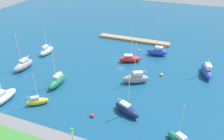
% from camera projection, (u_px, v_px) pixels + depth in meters
% --- Properties ---
extents(water, '(160.00, 160.00, 0.00)m').
position_uv_depth(water, '(122.00, 61.00, 66.02)').
color(water, navy).
rests_on(water, ground).
extents(pier_dock, '(25.87, 2.74, 0.77)m').
position_uv_depth(pier_dock, '(134.00, 40.00, 79.35)').
color(pier_dock, '#997A56').
rests_on(pier_dock, ground).
extents(harbor_beacon, '(0.56, 0.56, 3.73)m').
position_uv_depth(harbor_beacon, '(72.00, 135.00, 36.63)').
color(harbor_beacon, silver).
rests_on(harbor_beacon, breakwater).
extents(sailboat_green_mid_basin, '(2.16, 6.69, 11.54)m').
position_uv_depth(sailboat_green_mid_basin, '(57.00, 81.00, 54.33)').
color(sailboat_green_mid_basin, '#19724C').
rests_on(sailboat_green_mid_basin, water).
extents(sailboat_white_outer_mooring, '(2.24, 5.97, 11.10)m').
position_uv_depth(sailboat_white_outer_mooring, '(47.00, 51.00, 69.52)').
color(sailboat_white_outer_mooring, white).
rests_on(sailboat_white_outer_mooring, water).
extents(sailboat_gray_far_south, '(7.02, 4.87, 11.24)m').
position_uv_depth(sailboat_gray_far_south, '(136.00, 78.00, 55.25)').
color(sailboat_gray_far_south, gray).
rests_on(sailboat_gray_far_south, water).
extents(sailboat_blue_along_channel, '(6.66, 2.91, 10.20)m').
position_uv_depth(sailboat_blue_along_channel, '(157.00, 52.00, 68.74)').
color(sailboat_blue_along_channel, '#2347B2').
rests_on(sailboat_blue_along_channel, water).
extents(sailboat_navy_east_end, '(6.43, 4.21, 9.75)m').
position_uv_depth(sailboat_navy_east_end, '(127.00, 109.00, 45.38)').
color(sailboat_navy_east_end, '#141E4C').
rests_on(sailboat_navy_east_end, water).
extents(sailboat_yellow_lone_north, '(4.67, 4.00, 7.80)m').
position_uv_depth(sailboat_yellow_lone_north, '(37.00, 101.00, 47.97)').
color(sailboat_yellow_lone_north, yellow).
rests_on(sailboat_yellow_lone_north, water).
extents(sailboat_red_west_end, '(6.90, 4.74, 11.85)m').
position_uv_depth(sailboat_red_west_end, '(130.00, 59.00, 65.02)').
color(sailboat_red_west_end, red).
rests_on(sailboat_red_west_end, water).
extents(sailboat_green_center_basin, '(4.82, 3.91, 8.76)m').
position_uv_depth(sailboat_green_center_basin, '(179.00, 140.00, 38.62)').
color(sailboat_green_center_basin, '#19724C').
rests_on(sailboat_green_center_basin, water).
extents(sailboat_white_near_pier, '(2.91, 7.59, 12.74)m').
position_uv_depth(sailboat_white_near_pier, '(2.00, 98.00, 48.55)').
color(sailboat_white_near_pier, white).
rests_on(sailboat_white_near_pier, water).
extents(sailboat_gray_by_breakwater, '(2.97, 6.91, 10.78)m').
position_uv_depth(sailboat_gray_by_breakwater, '(23.00, 65.00, 61.28)').
color(sailboat_gray_by_breakwater, gray).
rests_on(sailboat_gray_by_breakwater, water).
extents(sailboat_blue_off_beacon, '(3.75, 7.80, 12.59)m').
position_uv_depth(sailboat_blue_off_beacon, '(207.00, 70.00, 58.48)').
color(sailboat_blue_off_beacon, '#2347B2').
rests_on(sailboat_blue_off_beacon, water).
extents(mooring_buoy_white, '(0.64, 0.64, 0.64)m').
position_uv_depth(mooring_buoy_white, '(139.00, 50.00, 71.84)').
color(mooring_buoy_white, white).
rests_on(mooring_buoy_white, water).
extents(mooring_buoy_red, '(0.78, 0.78, 0.78)m').
position_uv_depth(mooring_buoy_red, '(92.00, 115.00, 44.80)').
color(mooring_buoy_red, red).
rests_on(mooring_buoy_red, water).
extents(mooring_buoy_yellow, '(0.81, 0.81, 0.81)m').
position_uv_depth(mooring_buoy_yellow, '(161.00, 75.00, 58.57)').
color(mooring_buoy_yellow, yellow).
rests_on(mooring_buoy_yellow, water).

